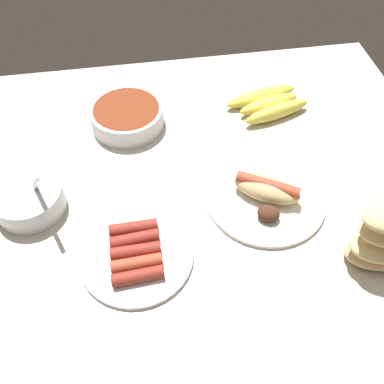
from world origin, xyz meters
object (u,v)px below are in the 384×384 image
object	(u,v)px
plate_hotdog_assembled	(266,194)
plate_sausages	(136,254)
banana_bunch	(268,104)
bowl_chili	(127,116)
bowl_coleslaw	(28,198)

from	to	relation	value
plate_hotdog_assembled	plate_sausages	bearing A→B (deg)	-161.06
plate_hotdog_assembled	banana_bunch	bearing A→B (deg)	73.46
bowl_chili	bowl_coleslaw	size ratio (longest dim) A/B	1.14
plate_sausages	bowl_chili	size ratio (longest dim) A/B	1.25
bowl_chili	bowl_coleslaw	world-z (taller)	bowl_coleslaw
plate_sausages	plate_hotdog_assembled	bearing A→B (deg)	18.94
bowl_coleslaw	plate_hotdog_assembled	world-z (taller)	bowl_coleslaw
bowl_chili	plate_sausages	bearing A→B (deg)	-91.54
plate_sausages	bowl_coleslaw	bearing A→B (deg)	143.05
plate_sausages	plate_hotdog_assembled	xyz separation A→B (cm)	(27.11, 9.30, 0.63)
bowl_coleslaw	plate_hotdog_assembled	distance (cm)	47.29
plate_sausages	bowl_chili	bearing A→B (deg)	88.46
plate_sausages	banana_bunch	bearing A→B (deg)	46.21
plate_sausages	bowl_chili	world-z (taller)	bowl_chili
bowl_chili	plate_hotdog_assembled	size ratio (longest dim) A/B	0.69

